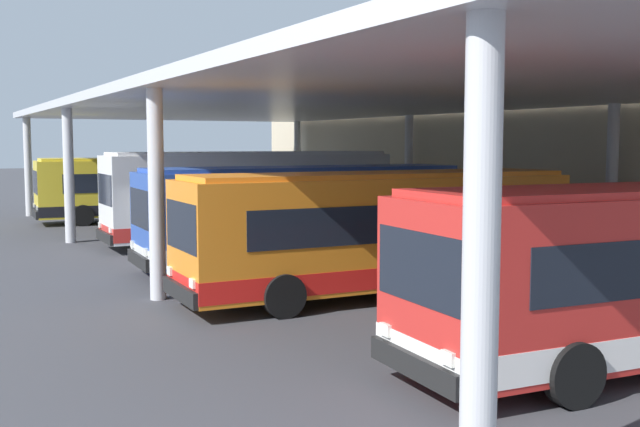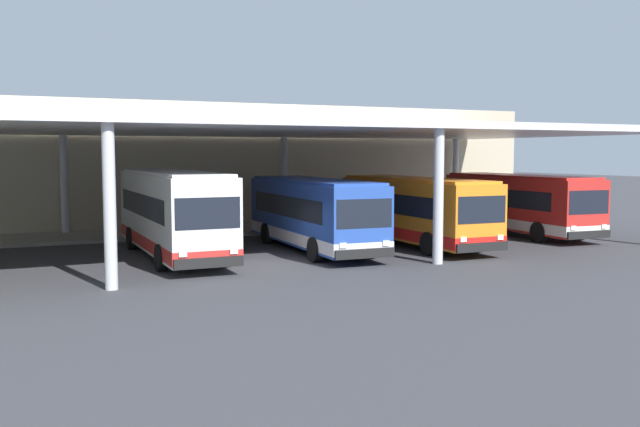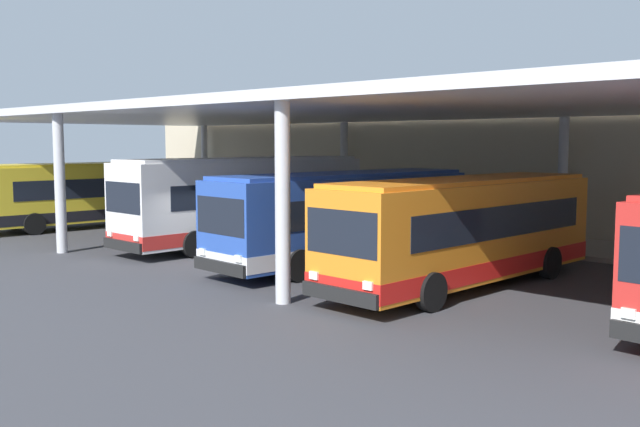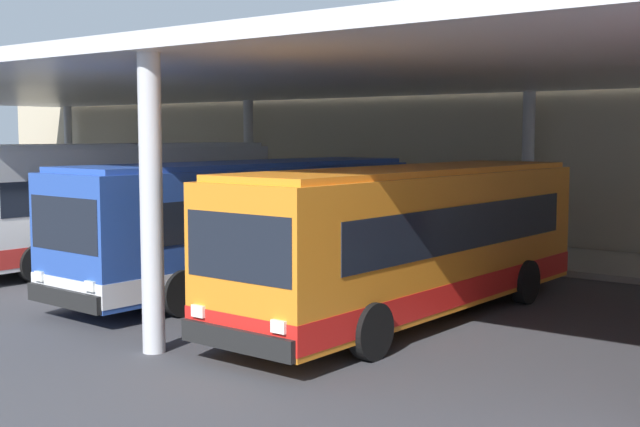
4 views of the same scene
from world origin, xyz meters
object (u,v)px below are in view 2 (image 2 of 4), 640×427
bus_second_bay (172,213)px  bus_far_bay (414,210)px  bus_departing (518,203)px  bench_waiting (283,217)px  trash_bin (218,219)px  bus_middle_bay (313,213)px

bus_second_bay → bus_far_bay: (11.12, -1.10, -0.19)m
bus_second_bay → bus_departing: (18.51, 0.28, -0.19)m
bus_second_bay → bench_waiting: bus_second_bay is taller
bus_departing → trash_bin: size_ratio=10.88×
bus_far_bay → trash_bin: size_ratio=10.80×
bench_waiting → trash_bin: (-3.81, 0.14, 0.01)m
bus_far_bay → bus_departing: same height
bus_second_bay → bench_waiting: (8.17, 8.05, -1.18)m
bench_waiting → bus_second_bay: bearing=-135.4°
bus_second_bay → bus_departing: size_ratio=1.06×
bus_far_bay → bus_departing: (7.39, 1.38, 0.00)m
trash_bin → bus_middle_bay: bearing=-79.0°
bench_waiting → trash_bin: bearing=177.8°
bus_middle_bay → bench_waiting: bus_middle_bay is taller
bus_departing → bus_far_bay: bearing=-169.4°
trash_bin → bus_far_bay: bearing=-53.9°
bus_middle_bay → bus_departing: 12.46m
bus_far_bay → bench_waiting: 9.67m
bus_middle_bay → trash_bin: bus_middle_bay is taller
bus_second_bay → bus_far_bay: bus_second_bay is taller
bus_middle_bay → bus_departing: bearing=4.6°
bus_middle_bay → bus_departing: size_ratio=1.00×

